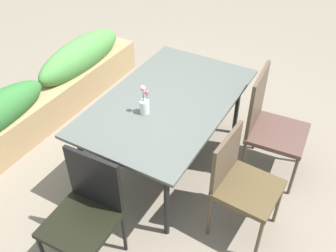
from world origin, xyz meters
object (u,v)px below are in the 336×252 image
(chair_near_left, at_px, (240,180))
(flower_vase, at_px, (144,104))
(chair_near_right, at_px, (269,122))
(chair_end_left, at_px, (86,209))
(dining_table, at_px, (168,104))
(planter_box, at_px, (44,96))

(chair_near_left, distance_m, flower_vase, 0.95)
(chair_near_left, relative_size, flower_vase, 3.40)
(chair_near_left, relative_size, chair_near_right, 0.88)
(chair_end_left, bearing_deg, flower_vase, -87.82)
(dining_table, xyz_separation_m, flower_vase, (-0.26, 0.07, 0.13))
(planter_box, bearing_deg, dining_table, -87.02)
(dining_table, xyz_separation_m, chair_end_left, (-1.14, 0.00, -0.18))
(chair_end_left, height_order, planter_box, chair_end_left)
(chair_near_left, bearing_deg, chair_end_left, -43.50)
(chair_near_left, bearing_deg, flower_vase, -93.76)
(dining_table, height_order, chair_end_left, chair_end_left)
(chair_near_left, distance_m, planter_box, 2.31)
(dining_table, distance_m, flower_vase, 0.30)
(chair_near_right, relative_size, planter_box, 0.35)
(chair_near_left, xyz_separation_m, planter_box, (0.29, 2.28, -0.19))
(chair_end_left, distance_m, flower_vase, 0.94)
(flower_vase, bearing_deg, chair_end_left, -175.58)
(chair_end_left, relative_size, planter_box, 0.31)
(dining_table, xyz_separation_m, chair_near_left, (-0.37, -0.82, -0.17))
(dining_table, height_order, chair_near_left, chair_near_left)
(chair_end_left, height_order, flower_vase, flower_vase)
(planter_box, bearing_deg, chair_near_left, -97.36)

